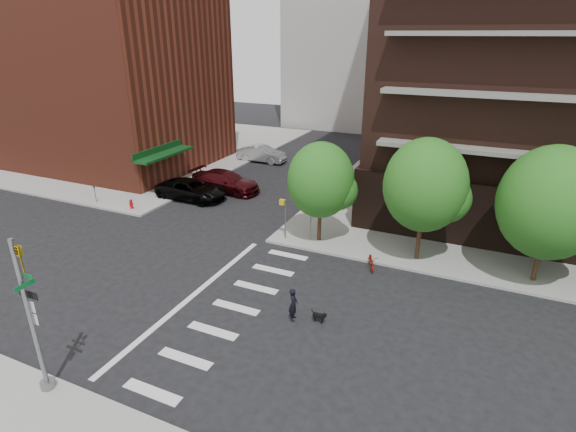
{
  "coord_description": "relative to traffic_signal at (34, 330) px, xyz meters",
  "views": [
    {
      "loc": [
        12.78,
        -15.54,
        12.16
      ],
      "look_at": [
        3.0,
        6.0,
        2.5
      ],
      "focal_mm": 28.0,
      "sensor_mm": 36.0,
      "label": 1
    }
  ],
  "objects": [
    {
      "name": "dog",
      "position": [
        7.5,
        8.03,
        -2.36
      ],
      "size": [
        0.63,
        0.18,
        0.53
      ],
      "rotation": [
        0.0,
        0.0,
        -0.03
      ],
      "color": "black",
      "rests_on": "ground"
    },
    {
      "name": "scooter",
      "position": [
        8.33,
        13.99,
        -2.27
      ],
      "size": [
        1.14,
        1.74,
        0.86
      ],
      "primitive_type": "imported",
      "rotation": [
        0.0,
        0.0,
        0.38
      ],
      "color": "maroon",
      "rests_on": "ground"
    },
    {
      "name": "parking_meter",
      "position": [
        -13.53,
        15.29,
        -1.74
      ],
      "size": [
        0.1,
        0.08,
        1.32
      ],
      "color": "black",
      "rests_on": "sidewalk_nw"
    },
    {
      "name": "tree_a",
      "position": [
        4.47,
        15.99,
        1.35
      ],
      "size": [
        4.0,
        4.0,
        5.9
      ],
      "color": "#301E11",
      "rests_on": "sidewalk_ne"
    },
    {
      "name": "crosswalk",
      "position": [
        2.68,
        7.49,
        -2.69
      ],
      "size": [
        3.85,
        13.0,
        0.01
      ],
      "color": "silver",
      "rests_on": "ground"
    },
    {
      "name": "pedestrian_signal",
      "position": [
        2.79,
        15.42,
        -0.84
      ],
      "size": [
        2.18,
        0.67,
        2.6
      ],
      "color": "slate",
      "rests_on": "sidewalk_ne"
    },
    {
      "name": "fire_hydrant",
      "position": [
        -10.03,
        15.29,
        -2.15
      ],
      "size": [
        0.24,
        0.24,
        0.73
      ],
      "color": "#A50C0C",
      "rests_on": "sidewalk_nw"
    },
    {
      "name": "ground",
      "position": [
        0.47,
        7.49,
        -2.7
      ],
      "size": [
        120.0,
        120.0,
        0.0
      ],
      "primitive_type": "plane",
      "color": "black",
      "rests_on": "ground"
    },
    {
      "name": "dog_walker",
      "position": [
        6.34,
        7.76,
        -1.9
      ],
      "size": [
        0.65,
        0.5,
        1.6
      ],
      "primitive_type": "imported",
      "rotation": [
        0.0,
        0.0,
        1.8
      ],
      "color": "black",
      "rests_on": "ground"
    },
    {
      "name": "parked_car_black",
      "position": [
        -7.44,
        19.18,
        -1.91
      ],
      "size": [
        2.64,
        5.68,
        1.57
      ],
      "primitive_type": "imported",
      "rotation": [
        0.0,
        0.0,
        1.58
      ],
      "color": "black",
      "rests_on": "ground"
    },
    {
      "name": "parked_car_maroon",
      "position": [
        -6.0,
        21.88,
        -1.84
      ],
      "size": [
        2.63,
        6.01,
        1.72
      ],
      "primitive_type": "imported",
      "rotation": [
        0.0,
        0.0,
        1.53
      ],
      "color": "#3D0B0F",
      "rests_on": "ground"
    },
    {
      "name": "midrise_nw",
      "position": [
        -21.53,
        25.49,
        7.45
      ],
      "size": [
        21.4,
        15.5,
        20.0
      ],
      "color": "maroon",
      "rests_on": "sidewalk_nw"
    },
    {
      "name": "traffic_signal",
      "position": [
        0.0,
        0.0,
        0.0
      ],
      "size": [
        0.9,
        0.75,
        6.0
      ],
      "color": "slate",
      "rests_on": "sidewalk_s"
    },
    {
      "name": "sidewalk_nw",
      "position": [
        -24.03,
        30.99,
        -2.62
      ],
      "size": [
        31.0,
        33.0,
        0.15
      ],
      "primitive_type": "cube",
      "color": "gray",
      "rests_on": "ground"
    },
    {
      "name": "tree_c",
      "position": [
        16.47,
        15.99,
        1.75
      ],
      "size": [
        5.0,
        5.0,
        6.8
      ],
      "color": "#301E11",
      "rests_on": "sidewalk_ne"
    },
    {
      "name": "tree_b",
      "position": [
        10.47,
        15.99,
        1.85
      ],
      "size": [
        4.5,
        4.5,
        6.65
      ],
      "color": "#301E11",
      "rests_on": "sidewalk_ne"
    },
    {
      "name": "parked_car_silver",
      "position": [
        -7.54,
        31.33,
        -1.87
      ],
      "size": [
        1.77,
        5.03,
        1.65
      ],
      "primitive_type": "imported",
      "rotation": [
        0.0,
        0.0,
        1.58
      ],
      "color": "#A4A8AC",
      "rests_on": "ground"
    }
  ]
}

